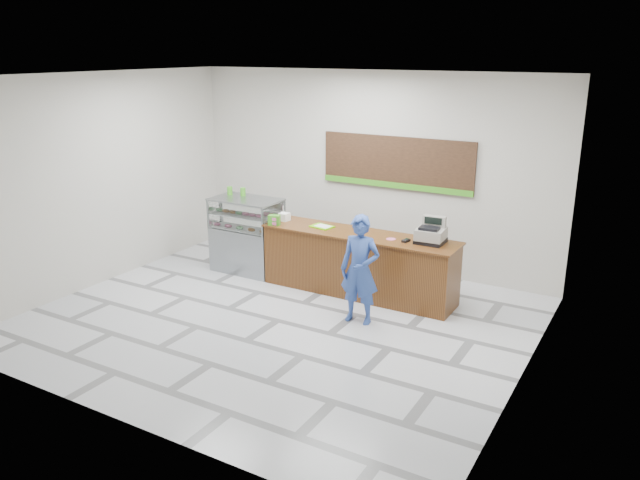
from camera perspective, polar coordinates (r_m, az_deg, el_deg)
The scene contains 16 objects.
floor at distance 9.30m, azimuth -3.92°, elevation -7.36°, with size 7.00×7.00×0.00m, color silver.
back_wall at distance 11.27m, azimuth 4.45°, elevation 6.36°, with size 7.00×7.00×0.00m, color beige.
ceiling at distance 8.47m, azimuth -4.41°, elevation 14.71°, with size 7.00×7.00×0.00m, color silver.
sales_counter at distance 10.10m, azimuth 3.53°, elevation -2.17°, with size 3.26×0.76×1.03m.
display_case at distance 11.16m, azimuth -6.69°, elevation 0.51°, with size 1.22×0.72×1.33m.
menu_board at distance 10.98m, azimuth 6.99°, elevation 6.96°, with size 2.80×0.06×0.90m.
cash_register at distance 9.55m, azimuth 10.13°, elevation 0.61°, with size 0.44×0.46×0.39m.
card_terminal at distance 9.57m, azimuth 7.86°, elevation -0.05°, with size 0.07×0.15×0.04m, color black.
serving_tray at distance 10.26m, azimuth 0.19°, elevation 1.25°, with size 0.40×0.32×0.02m.
napkin_box at distance 10.65m, azimuth -3.27°, elevation 2.13°, with size 0.15×0.15×0.13m, color white.
straw_cup at distance 10.72m, azimuth -3.39°, elevation 2.22°, with size 0.09×0.09×0.13m, color silver.
promo_box at distance 10.39m, azimuth -4.20°, elevation 1.83°, with size 0.19×0.13×0.17m, color #409B20.
donut_decal at distance 9.67m, azimuth 6.51°, elevation 0.09°, with size 0.15×0.15×0.00m, color #DB5F8E.
green_cup_left at distance 11.32m, azimuth -8.25°, elevation 4.48°, with size 0.09×0.09×0.15m, color #409B20.
green_cup_right at distance 11.21m, azimuth -7.06°, elevation 4.40°, with size 0.09×0.09×0.15m, color #409B20.
customer at distance 8.98m, azimuth 3.67°, elevation -2.72°, with size 0.59×0.39×1.61m, color #2E4B9B.
Camera 1 is at (4.77, -7.00, 3.86)m, focal length 35.00 mm.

